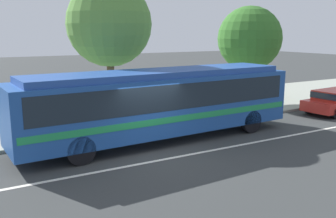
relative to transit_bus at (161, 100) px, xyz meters
name	(u,v)px	position (x,y,z in m)	size (l,w,h in m)	color
ground_plane	(152,153)	(-1.12, -1.36, -1.67)	(120.00, 120.00, 0.00)	#353838
sidewalk_slab	(92,117)	(-1.12, 5.35, -1.61)	(60.00, 8.00, 0.12)	#979D8F
lane_stripe_center	(163,160)	(-1.12, -2.16, -1.67)	(56.00, 0.16, 0.01)	silver
transit_bus	(161,100)	(0.00, 0.00, 0.00)	(11.82, 2.93, 2.87)	#1E4A95
pedestrian_waiting_near_sign	(101,111)	(-1.90, 1.78, -0.58)	(0.39, 0.39, 1.67)	#29244F
pedestrian_walking_along_curb	(79,107)	(-2.47, 3.04, -0.58)	(0.35, 0.35, 1.67)	slate
street_tree_near_stop	(109,24)	(-0.66, 3.72, 3.02)	(3.93, 3.93, 6.56)	brown
street_tree_mid_block	(250,39)	(8.30, 4.20, 2.29)	(3.79, 3.79, 5.74)	brown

